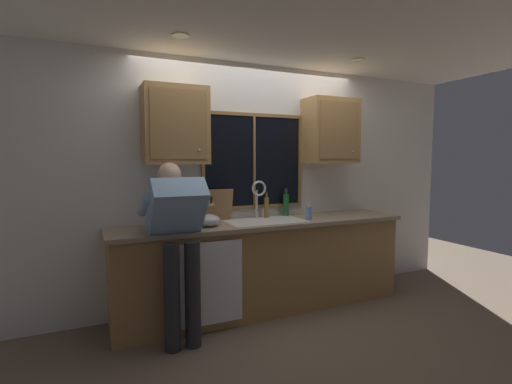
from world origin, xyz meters
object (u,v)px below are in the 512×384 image
at_px(person_standing, 177,231).
at_px(mixing_bowl, 207,220).
at_px(soap_dispenser, 309,213).
at_px(bottle_tall_clear, 266,207).
at_px(knife_block, 206,213).
at_px(bottle_green_glass, 286,204).
at_px(cutting_board, 218,205).

xyz_separation_m(person_standing, mixing_bowl, (0.34, 0.25, 0.03)).
relative_size(soap_dispenser, bottle_tall_clear, 0.67).
height_order(soap_dispenser, bottle_tall_clear, bottle_tall_clear).
relative_size(knife_block, bottle_green_glass, 1.05).
bearing_deg(knife_block, bottle_tall_clear, 11.76).
xyz_separation_m(mixing_bowl, soap_dispenser, (1.06, -0.09, 0.02)).
bearing_deg(knife_block, mixing_bowl, -100.10).
relative_size(mixing_bowl, bottle_tall_clear, 0.85).
bearing_deg(cutting_board, soap_dispenser, -21.77).
bearing_deg(bottle_tall_clear, knife_block, -168.24).
height_order(knife_block, bottle_green_glass, bottle_green_glass).
height_order(mixing_bowl, bottle_green_glass, bottle_green_glass).
bearing_deg(soap_dispenser, bottle_tall_clear, 135.87).
xyz_separation_m(cutting_board, mixing_bowl, (-0.20, -0.26, -0.11)).
relative_size(mixing_bowl, soap_dispenser, 1.27).
xyz_separation_m(cutting_board, bottle_tall_clear, (0.53, -0.03, -0.04)).
distance_m(bottle_green_glass, bottle_tall_clear, 0.26).
distance_m(knife_block, soap_dispenser, 1.06).
xyz_separation_m(soap_dispenser, bottle_tall_clear, (-0.33, 0.32, 0.04)).
bearing_deg(soap_dispenser, mixing_bowl, 175.19).
distance_m(soap_dispenser, bottle_tall_clear, 0.46).
relative_size(person_standing, soap_dispenser, 8.01).
bearing_deg(mixing_bowl, bottle_green_glass, 14.81).
bearing_deg(bottle_tall_clear, bottle_green_glass, 6.49).
distance_m(knife_block, bottle_green_glass, 0.99).
height_order(person_standing, cutting_board, person_standing).
distance_m(mixing_bowl, bottle_tall_clear, 0.77).
height_order(mixing_bowl, bottle_tall_clear, bottle_tall_clear).
bearing_deg(mixing_bowl, knife_block, 79.90).
xyz_separation_m(mixing_bowl, bottle_tall_clear, (0.73, 0.23, 0.06)).
height_order(person_standing, knife_block, person_standing).
bearing_deg(mixing_bowl, cutting_board, 52.73).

